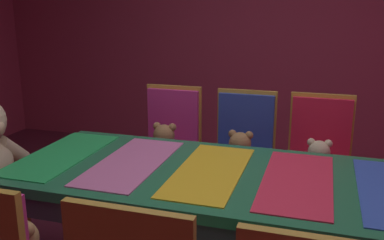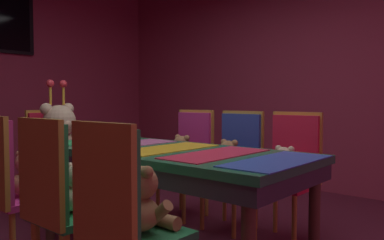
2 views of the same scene
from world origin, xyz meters
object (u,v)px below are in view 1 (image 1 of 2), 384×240
at_px(chair_right_1, 244,148).
at_px(chair_right_0, 319,154).
at_px(banquet_table, 210,188).
at_px(chair_right_2, 171,140).
at_px(teddy_right_0, 318,164).
at_px(teddy_right_2, 164,148).
at_px(teddy_right_1, 240,156).

bearing_deg(chair_right_1, chair_right_0, 92.14).
bearing_deg(chair_right_0, banquet_table, -30.88).
height_order(banquet_table, chair_right_2, chair_right_2).
bearing_deg(teddy_right_0, chair_right_2, -97.43).
relative_size(banquet_table, chair_right_2, 2.05).
bearing_deg(chair_right_1, teddy_right_2, -75.79).
bearing_deg(teddy_right_0, chair_right_1, -104.11).
distance_m(chair_right_0, chair_right_1, 0.50).
height_order(teddy_right_1, teddy_right_2, teddy_right_2).
xyz_separation_m(teddy_right_0, chair_right_1, (0.12, 0.50, 0.02)).
bearing_deg(chair_right_1, teddy_right_1, -0.00).
relative_size(teddy_right_1, teddy_right_2, 0.98).
distance_m(teddy_right_1, chair_right_2, 0.56).
distance_m(banquet_table, chair_right_1, 0.84).
relative_size(chair_right_2, teddy_right_2, 3.10).
relative_size(teddy_right_0, teddy_right_2, 0.92).
bearing_deg(banquet_table, chair_right_2, 31.27).
xyz_separation_m(teddy_right_1, teddy_right_2, (0.01, 0.53, 0.00)).
relative_size(banquet_table, chair_right_0, 2.05).
distance_m(teddy_right_0, teddy_right_1, 0.50).
bearing_deg(banquet_table, chair_right_0, -30.88).
bearing_deg(teddy_right_2, teddy_right_0, 90.59).
bearing_deg(teddy_right_0, teddy_right_2, -89.41).
bearing_deg(chair_right_0, chair_right_1, -87.86).
height_order(chair_right_0, teddy_right_0, chair_right_0).
relative_size(chair_right_1, teddy_right_1, 3.17).
xyz_separation_m(chair_right_1, teddy_right_1, (-0.14, 0.00, -0.01)).
height_order(banquet_table, teddy_right_2, teddy_right_2).
bearing_deg(banquet_table, chair_right_1, -1.20).
height_order(chair_right_1, chair_right_2, same).
distance_m(chair_right_0, teddy_right_1, 0.52).
xyz_separation_m(teddy_right_0, teddy_right_2, (-0.01, 1.03, 0.01)).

